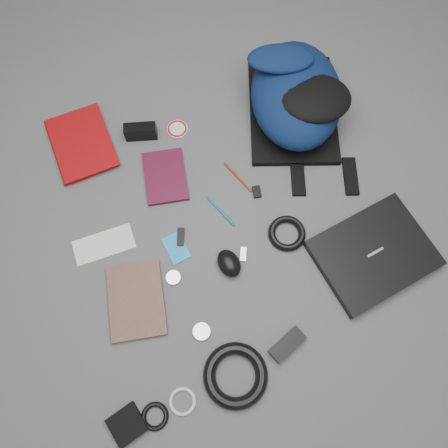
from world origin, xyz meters
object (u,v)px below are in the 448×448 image
object	(u,v)px
laptop	(374,254)
mouse	(229,263)
backpack	(296,95)
dvd_case	(165,176)
power_brick	(287,344)
comic_book	(109,305)
compact_camera	(141,132)
textbook_red	(54,153)
pouch	(127,425)

from	to	relation	value
laptop	mouse	distance (m)	0.46
backpack	dvd_case	xyz separation A→B (m)	(-0.51, -0.10, -0.09)
mouse	power_brick	distance (m)	0.30
comic_book	compact_camera	world-z (taller)	compact_camera
power_brick	textbook_red	bearing A→B (deg)	99.38
laptop	compact_camera	distance (m)	0.88
backpack	compact_camera	size ratio (longest dim) A/B	4.39
mouse	pouch	size ratio (longest dim) A/B	1.05
laptop	comic_book	world-z (taller)	laptop
power_brick	pouch	world-z (taller)	power_brick
comic_book	dvd_case	xyz separation A→B (m)	(0.29, 0.36, -0.00)
mouse	comic_book	bearing A→B (deg)	171.16
laptop	mouse	size ratio (longest dim) A/B	3.72
laptop	power_brick	xyz separation A→B (m)	(-0.37, -0.16, -0.00)
comic_book	pouch	bearing A→B (deg)	-85.55
textbook_red	mouse	xyz separation A→B (m)	(0.43, -0.58, 0.01)
compact_camera	backpack	bearing A→B (deg)	6.37
power_brick	pouch	distance (m)	0.51
laptop	dvd_case	bearing A→B (deg)	129.16
laptop	textbook_red	size ratio (longest dim) A/B	1.31
compact_camera	pouch	size ratio (longest dim) A/B	1.22
dvd_case	comic_book	bearing A→B (deg)	-119.09
backpack	textbook_red	world-z (taller)	backpack
laptop	dvd_case	size ratio (longest dim) A/B	1.80
backpack	compact_camera	xyz separation A→B (m)	(-0.54, 0.09, -0.07)
textbook_red	pouch	size ratio (longest dim) A/B	2.98
comic_book	dvd_case	distance (m)	0.46
dvd_case	pouch	xyz separation A→B (m)	(-0.33, -0.70, 0.00)
dvd_case	pouch	world-z (taller)	pouch
backpack	textbook_red	size ratio (longest dim) A/B	1.79
power_brick	pouch	size ratio (longest dim) A/B	1.26
backpack	mouse	world-z (taller)	backpack
laptop	power_brick	size ratio (longest dim) A/B	3.12
pouch	compact_camera	bearing A→B (deg)	71.18
comic_book	compact_camera	xyz separation A→B (m)	(0.27, 0.54, 0.02)
compact_camera	pouch	distance (m)	0.94
dvd_case	compact_camera	size ratio (longest dim) A/B	1.79
compact_camera	mouse	distance (m)	0.56
comic_book	compact_camera	distance (m)	0.60
laptop	compact_camera	bearing A→B (deg)	121.65
laptop	textbook_red	distance (m)	1.12
backpack	dvd_case	distance (m)	0.53
compact_camera	pouch	bearing A→B (deg)	-93.34
textbook_red	power_brick	bearing A→B (deg)	-62.13
compact_camera	mouse	bearing A→B (deg)	-61.45
dvd_case	laptop	bearing A→B (deg)	-31.91
laptop	backpack	bearing A→B (deg)	84.37
textbook_red	dvd_case	distance (m)	0.40
laptop	comic_book	xyz separation A→B (m)	(-0.84, 0.13, -0.01)
laptop	textbook_red	world-z (taller)	laptop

